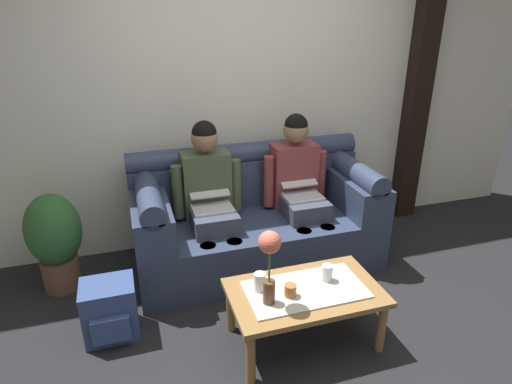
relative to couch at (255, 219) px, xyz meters
The scene contains 13 objects.
ground_plane 1.23m from the couch, 90.00° to the right, with size 14.00×14.00×0.00m, color black.
back_wall_patterned 1.20m from the couch, 90.00° to the left, with size 6.00×0.12×2.90m, color silver.
timber_pillar 2.09m from the couch, 13.35° to the left, with size 0.20×0.20×2.90m, color black.
couch is the anchor object (origin of this frame).
person_left 0.47m from the couch, behind, with size 0.56×0.67×1.22m.
person_right 0.47m from the couch, ahead, with size 0.56×0.67×1.22m.
coffee_table 1.06m from the couch, 90.00° to the right, with size 0.95×0.57×0.40m.
flower_vase 1.20m from the couch, 103.13° to the right, with size 0.13×0.13×0.48m.
cup_near_left 1.03m from the couch, 105.56° to the right, with size 0.07×0.07×0.12m, color silver.
cup_near_right 1.10m from the couch, 96.01° to the right, with size 0.07×0.07×0.08m, color #B26633.
cup_far_center 1.03m from the couch, 80.50° to the right, with size 0.07×0.07×0.11m, color silver.
backpack_left 1.36m from the couch, 152.02° to the right, with size 0.34×0.32×0.39m.
potted_plant 1.55m from the couch, behind, with size 0.40×0.40×0.78m.
Camera 1 is at (-0.97, -1.97, 2.04)m, focal length 30.77 mm.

